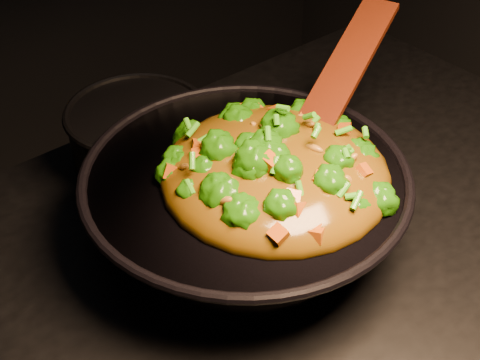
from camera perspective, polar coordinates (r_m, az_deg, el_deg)
wok at (r=0.83m, az=0.44°, el=-2.42°), size 0.46×0.46×0.11m
stir_fry at (r=0.76m, az=3.12°, el=2.90°), size 0.34×0.34×0.09m
spatula at (r=0.85m, az=7.92°, el=7.50°), size 0.30×0.15×0.13m
back_pot at (r=0.95m, az=-8.58°, el=3.34°), size 0.20×0.20×0.11m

